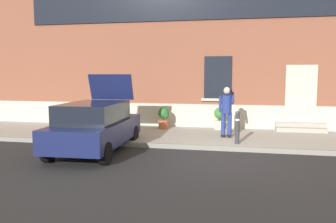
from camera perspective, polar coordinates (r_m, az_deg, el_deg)
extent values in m
plane|color=#232326|center=(9.93, 8.03, -7.54)|extent=(80.00, 80.00, 0.00)
cube|color=#99968E|center=(12.65, 8.86, -4.22)|extent=(24.00, 3.60, 0.15)
cube|color=gray|center=(10.82, 8.36, -5.98)|extent=(24.00, 0.12, 0.15)
cube|color=brown|center=(15.00, 9.60, 11.49)|extent=(24.00, 1.40, 7.50)
cube|color=#BCB7A8|center=(14.33, 9.26, -1.07)|extent=(24.00, 0.08, 1.10)
cube|color=brown|center=(14.41, 20.96, 2.51)|extent=(1.00, 0.08, 2.10)
cube|color=#BCB7A8|center=(14.38, 20.98, 2.70)|extent=(1.16, 0.06, 2.24)
cube|color=black|center=(14.22, 8.19, 5.56)|extent=(1.10, 0.06, 1.70)
cube|color=#BCB7A8|center=(14.23, 8.12, 1.93)|extent=(1.30, 0.12, 0.10)
cube|color=black|center=(14.49, 9.59, 17.48)|extent=(16.80, 0.06, 1.40)
cube|color=#9E998E|center=(14.10, 21.05, -2.84)|extent=(1.84, 0.32, 0.16)
cube|color=#9E998E|center=(14.40, 20.86, -2.33)|extent=(1.84, 0.32, 0.32)
cube|color=#161E4C|center=(10.67, -11.78, -3.24)|extent=(1.90, 4.07, 0.64)
cube|color=black|center=(10.45, -12.15, -0.12)|extent=(1.63, 2.46, 0.56)
cube|color=black|center=(12.58, -8.43, -2.76)|extent=(1.67, 0.16, 0.20)
cube|color=yellow|center=(12.56, -8.44, -1.95)|extent=(0.52, 0.04, 0.12)
cube|color=#B21414|center=(12.77, -11.70, -0.70)|extent=(0.16, 0.05, 0.18)
cube|color=#B21414|center=(12.31, -5.12, -0.85)|extent=(0.16, 0.05, 0.18)
cube|color=#161E4C|center=(11.90, -9.35, 3.99)|extent=(1.50, 0.42, 0.87)
cylinder|color=black|center=(9.82, -19.07, -6.18)|extent=(0.22, 0.61, 0.60)
cylinder|color=black|center=(9.17, -10.25, -6.79)|extent=(0.22, 0.61, 0.60)
cylinder|color=black|center=(12.30, -12.84, -3.53)|extent=(0.22, 0.61, 0.60)
cylinder|color=black|center=(11.79, -5.66, -3.82)|extent=(0.22, 0.61, 0.60)
cylinder|color=#333338|center=(11.11, 11.32, -2.83)|extent=(0.14, 0.14, 0.95)
sphere|color=#333338|center=(11.04, 11.37, -0.30)|extent=(0.15, 0.15, 0.15)
cylinder|color=silver|center=(11.07, 11.35, -1.32)|extent=(0.15, 0.15, 0.06)
cylinder|color=navy|center=(12.20, 9.04, -2.11)|extent=(0.15, 0.15, 0.82)
cube|color=black|center=(12.32, 9.03, -3.91)|extent=(0.12, 0.28, 0.10)
cylinder|color=navy|center=(12.19, 10.08, -2.13)|extent=(0.15, 0.15, 0.82)
cube|color=black|center=(12.31, 10.05, -3.93)|extent=(0.12, 0.28, 0.10)
cylinder|color=navy|center=(12.07, 9.62, 1.23)|extent=(0.34, 0.41, 0.65)
sphere|color=tan|center=(11.99, 9.65, 3.34)|extent=(0.22, 0.22, 0.22)
sphere|color=silver|center=(11.99, 9.65, 3.48)|extent=(0.21, 0.21, 0.21)
cylinder|color=navy|center=(12.06, 8.57, 1.19)|extent=(0.09, 0.15, 0.57)
cylinder|color=navy|center=(12.03, 10.58, 2.19)|extent=(0.09, 0.43, 0.40)
cube|color=black|center=(11.97, 10.36, 3.23)|extent=(0.07, 0.02, 0.15)
cylinder|color=#606B38|center=(14.83, -8.91, -1.72)|extent=(0.40, 0.40, 0.34)
cylinder|color=#606B38|center=(14.81, -8.92, -1.18)|extent=(0.44, 0.44, 0.05)
cylinder|color=#47331E|center=(14.79, -8.93, -0.61)|extent=(0.04, 0.04, 0.24)
sphere|color=#4C843D|center=(14.77, -8.94, 0.09)|extent=(0.44, 0.44, 0.44)
sphere|color=#4C843D|center=(14.70, -8.64, -0.33)|extent=(0.24, 0.24, 0.24)
cylinder|color=#B25B38|center=(13.97, -0.74, -2.13)|extent=(0.40, 0.40, 0.34)
cylinder|color=#B25B38|center=(13.95, -0.74, -1.56)|extent=(0.44, 0.44, 0.05)
cylinder|color=#47331E|center=(13.93, -0.74, -0.95)|extent=(0.04, 0.04, 0.24)
sphere|color=#286B2D|center=(13.91, -0.74, -0.22)|extent=(0.44, 0.44, 0.44)
sphere|color=#286B2D|center=(13.85, -0.38, -0.66)|extent=(0.24, 0.24, 0.24)
cylinder|color=beige|center=(13.99, 8.43, -2.19)|extent=(0.40, 0.40, 0.34)
cylinder|color=beige|center=(13.97, 8.44, -1.62)|extent=(0.44, 0.44, 0.05)
cylinder|color=#47331E|center=(13.95, 8.45, -1.01)|extent=(0.04, 0.04, 0.24)
sphere|color=#387F33|center=(13.93, 8.46, -0.27)|extent=(0.44, 0.44, 0.44)
sphere|color=#387F33|center=(13.88, 8.86, -0.72)|extent=(0.24, 0.24, 0.24)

